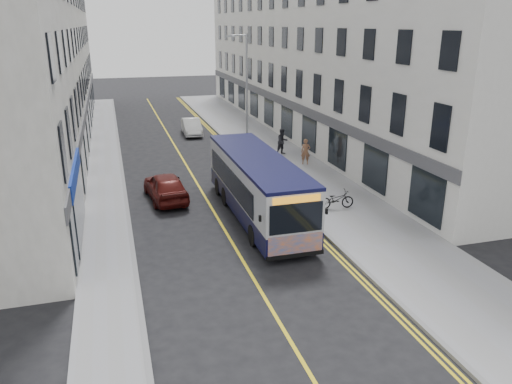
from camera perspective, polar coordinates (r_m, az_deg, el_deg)
ground at (r=19.98m, az=-2.14°, el=-6.81°), size 140.00×140.00×0.00m
pavement_east at (r=32.49m, az=3.34°, el=3.45°), size 4.50×64.00×0.12m
pavement_west at (r=30.72m, az=-16.87°, el=1.75°), size 2.00×64.00×0.12m
kerb_east at (r=31.83m, az=-0.49°, el=3.16°), size 0.18×64.00×0.13m
kerb_west at (r=30.71m, az=-15.01°, el=1.93°), size 0.18×64.00×0.13m
road_centre_line at (r=31.03m, az=-7.62°, el=2.47°), size 0.12×64.00×0.01m
road_dbl_yellow_inner at (r=31.73m, az=-1.27°, el=2.99°), size 0.10×64.00×0.01m
road_dbl_yellow_outer at (r=31.78m, az=-0.92°, el=3.02°), size 0.10×64.00×0.01m
terrace_east at (r=41.68m, az=6.30°, el=15.73°), size 6.00×46.00×13.00m
terrace_west at (r=38.84m, az=-23.92°, el=14.09°), size 6.00×46.00×13.00m
streetlamp at (r=32.90m, az=-1.19°, el=11.35°), size 1.32×0.18×8.00m
city_bus at (r=22.84m, az=0.13°, el=0.86°), size 2.36×10.08×2.93m
bicycle at (r=24.27m, az=9.16°, el=-0.84°), size 1.79×0.76×0.91m
pedestrian_near at (r=31.69m, az=5.70°, el=4.61°), size 0.68×0.56×1.61m
pedestrian_far at (r=34.01m, az=3.04°, el=5.78°), size 1.02×0.90×1.76m
car_white at (r=41.07m, az=-7.36°, el=7.40°), size 1.53×3.97×1.29m
car_maroon at (r=25.83m, az=-10.31°, el=0.65°), size 2.13×4.41×1.45m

